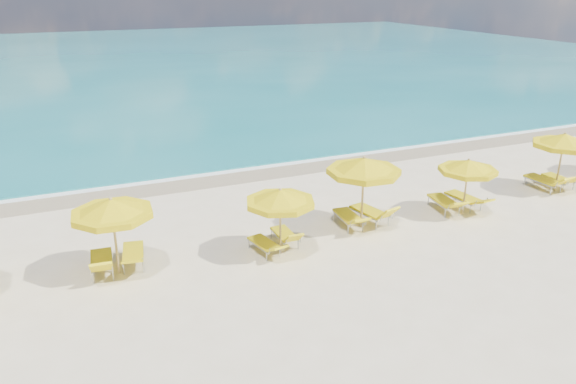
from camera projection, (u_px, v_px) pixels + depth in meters
name	position (u px, v px, depth m)	size (l,w,h in m)	color
ground_plane	(306.00, 240.00, 18.59)	(120.00, 120.00, 0.00)	beige
ocean	(113.00, 61.00, 59.74)	(120.00, 80.00, 0.30)	#146E72
wet_sand_band	(235.00, 174.00, 24.94)	(120.00, 2.60, 0.01)	tan
foam_line	(229.00, 169.00, 25.62)	(120.00, 1.20, 0.03)	white
whitecap_near	(76.00, 137.00, 30.92)	(14.00, 0.36, 0.05)	white
whitecap_far	(266.00, 95.00, 42.17)	(18.00, 0.30, 0.05)	white
umbrella_2	(112.00, 209.00, 15.81)	(2.97, 2.97, 2.40)	tan
umbrella_3	(280.00, 198.00, 17.03)	(2.30, 2.30, 2.21)	tan
umbrella_4	(364.00, 167.00, 18.88)	(3.20, 3.20, 2.57)	tan
umbrella_5	(468.00, 167.00, 20.08)	(2.14, 2.14, 2.14)	tan
umbrella_6	(564.00, 141.00, 22.34)	(3.16, 3.16, 2.45)	tan
lounger_2_left	(102.00, 265.00, 16.47)	(0.79, 1.91, 0.87)	#A5A8AD
lounger_2_right	(134.00, 258.00, 16.93)	(0.93, 2.01, 0.73)	#A5A8AD
lounger_3_left	(265.00, 247.00, 17.67)	(0.83, 1.73, 0.64)	#A5A8AD
lounger_3_right	(285.00, 238.00, 18.28)	(0.58, 1.63, 0.76)	#A5A8AD
lounger_4_left	(349.00, 221.00, 19.57)	(0.77, 1.93, 0.76)	#A5A8AD
lounger_4_right	(370.00, 216.00, 19.90)	(1.02, 2.01, 0.93)	#A5A8AD
lounger_5_left	(444.00, 205.00, 20.89)	(0.90, 2.00, 0.80)	#A5A8AD
lounger_5_right	(464.00, 201.00, 21.26)	(0.85, 2.01, 0.70)	#A5A8AD
lounger_6_left	(544.00, 184.00, 23.06)	(0.76, 1.99, 0.88)	#A5A8AD
lounger_6_right	(558.00, 182.00, 23.39)	(0.62, 1.71, 0.79)	#A5A8AD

